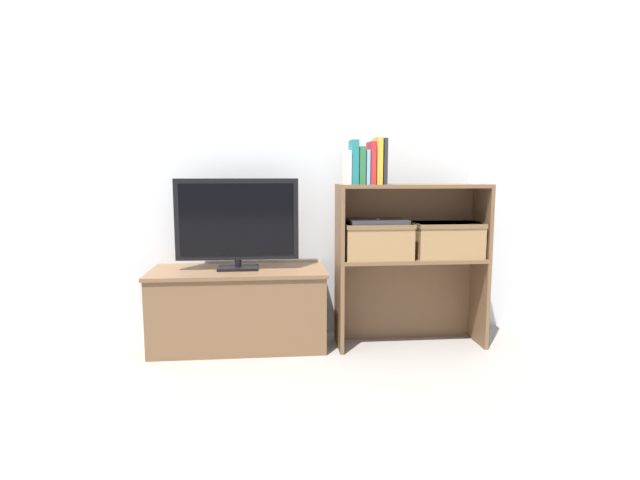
# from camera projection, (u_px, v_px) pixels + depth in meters

# --- Properties ---
(ground_plane) EXTENTS (16.00, 16.00, 0.00)m
(ground_plane) POSITION_uv_depth(u_px,v_px,m) (322.00, 356.00, 2.65)
(ground_plane) COLOR gray
(wall_back) EXTENTS (10.00, 0.05, 2.40)m
(wall_back) POSITION_uv_depth(u_px,v_px,m) (315.00, 133.00, 2.93)
(wall_back) COLOR silver
(wall_back) RESTS_ON ground_plane
(tv_stand) EXTENTS (0.96, 0.42, 0.44)m
(tv_stand) POSITION_uv_depth(u_px,v_px,m) (239.00, 308.00, 2.78)
(tv_stand) COLOR brown
(tv_stand) RESTS_ON ground_plane
(tv) EXTENTS (0.67, 0.14, 0.50)m
(tv) POSITION_uv_depth(u_px,v_px,m) (237.00, 222.00, 2.71)
(tv) COLOR black
(tv) RESTS_ON tv_stand
(bookshelf_lower_tier) EXTENTS (0.82, 0.27, 0.50)m
(bookshelf_lower_tier) POSITION_uv_depth(u_px,v_px,m) (407.00, 289.00, 2.85)
(bookshelf_lower_tier) COLOR brown
(bookshelf_lower_tier) RESTS_ON ground_plane
(bookshelf_upper_tier) EXTENTS (0.82, 0.27, 0.40)m
(bookshelf_upper_tier) POSITION_uv_depth(u_px,v_px,m) (409.00, 211.00, 2.78)
(bookshelf_upper_tier) COLOR brown
(bookshelf_upper_tier) RESTS_ON bookshelf_lower_tier
(book_ivory) EXTENTS (0.03, 0.14, 0.18)m
(book_ivory) POSITION_uv_depth(u_px,v_px,m) (347.00, 168.00, 2.63)
(book_ivory) COLOR silver
(book_ivory) RESTS_ON bookshelf_upper_tier
(book_teal) EXTENTS (0.04, 0.12, 0.23)m
(book_teal) POSITION_uv_depth(u_px,v_px,m) (354.00, 162.00, 2.63)
(book_teal) COLOR #1E7075
(book_teal) RESTS_ON bookshelf_upper_tier
(book_forest) EXTENTS (0.03, 0.14, 0.20)m
(book_forest) POSITION_uv_depth(u_px,v_px,m) (361.00, 166.00, 2.64)
(book_forest) COLOR #286638
(book_forest) RESTS_ON bookshelf_upper_tier
(book_skyblue) EXTENTS (0.02, 0.15, 0.18)m
(book_skyblue) POSITION_uv_depth(u_px,v_px,m) (366.00, 167.00, 2.64)
(book_skyblue) COLOR #709ECC
(book_skyblue) RESTS_ON bookshelf_upper_tier
(book_crimson) EXTENTS (0.03, 0.15, 0.22)m
(book_crimson) POSITION_uv_depth(u_px,v_px,m) (371.00, 163.00, 2.64)
(book_crimson) COLOR #B22328
(book_crimson) RESTS_ON bookshelf_upper_tier
(book_mustard) EXTENTS (0.03, 0.12, 0.24)m
(book_mustard) POSITION_uv_depth(u_px,v_px,m) (378.00, 161.00, 2.64)
(book_mustard) COLOR gold
(book_mustard) RESTS_ON bookshelf_upper_tier
(book_charcoal) EXTENTS (0.02, 0.13, 0.24)m
(book_charcoal) POSITION_uv_depth(u_px,v_px,m) (383.00, 162.00, 2.65)
(book_charcoal) COLOR #232328
(book_charcoal) RESTS_ON bookshelf_upper_tier
(baby_monitor) EXTENTS (0.05, 0.04, 0.13)m
(baby_monitor) POSITION_uv_depth(u_px,v_px,m) (475.00, 175.00, 2.74)
(baby_monitor) COLOR white
(baby_monitor) RESTS_ON bookshelf_upper_tier
(storage_basket_left) EXTENTS (0.37, 0.23, 0.19)m
(storage_basket_left) POSITION_uv_depth(u_px,v_px,m) (377.00, 239.00, 2.72)
(storage_basket_left) COLOR #937047
(storage_basket_left) RESTS_ON bookshelf_lower_tier
(storage_basket_right) EXTENTS (0.37, 0.23, 0.19)m
(storage_basket_right) POSITION_uv_depth(u_px,v_px,m) (447.00, 238.00, 2.76)
(storage_basket_right) COLOR #937047
(storage_basket_right) RESTS_ON bookshelf_lower_tier
(laptop) EXTENTS (0.31, 0.22, 0.02)m
(laptop) POSITION_uv_depth(u_px,v_px,m) (377.00, 221.00, 2.70)
(laptop) COLOR #2D2D33
(laptop) RESTS_ON storage_basket_left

